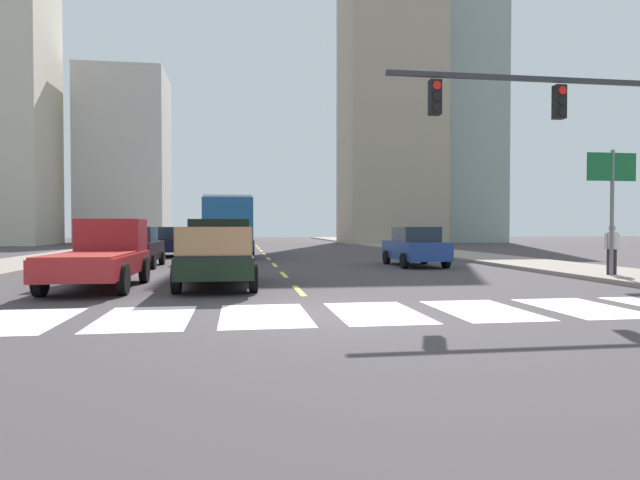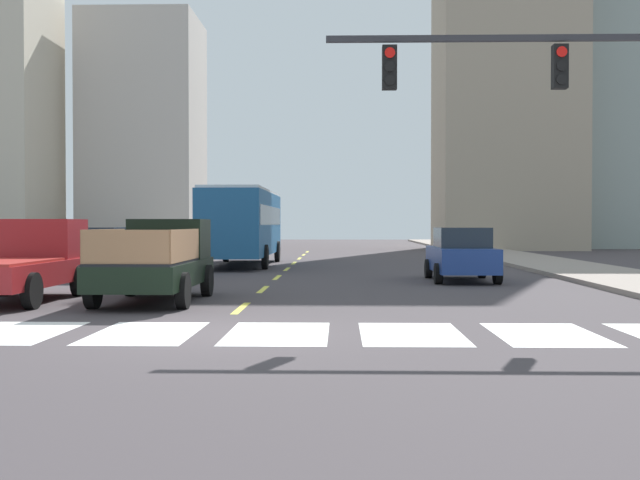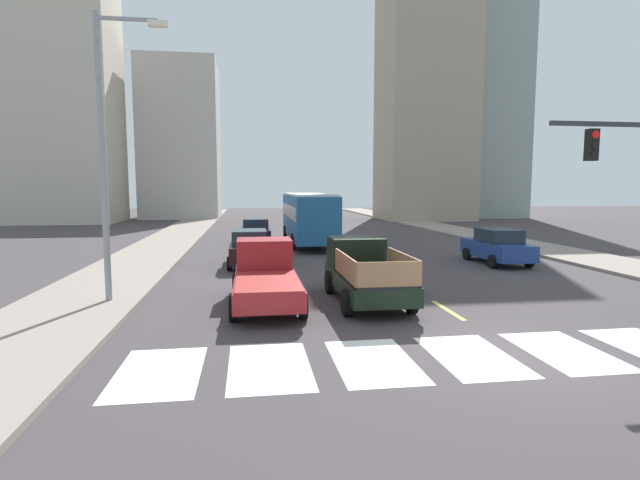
{
  "view_description": "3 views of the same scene",
  "coord_description": "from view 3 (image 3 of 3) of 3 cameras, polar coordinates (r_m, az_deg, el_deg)",
  "views": [
    {
      "loc": [
        -1.6,
        -10.56,
        1.72
      ],
      "look_at": [
        1.21,
        8.23,
        1.26
      ],
      "focal_mm": 30.59,
      "sensor_mm": 36.0,
      "label": 1
    },
    {
      "loc": [
        2.16,
        -13.4,
        1.84
      ],
      "look_at": [
        1.56,
        10.4,
        1.36
      ],
      "focal_mm": 45.06,
      "sensor_mm": 36.0,
      "label": 2
    },
    {
      "loc": [
        -5.96,
        -9.99,
        3.72
      ],
      "look_at": [
        -2.32,
        15.11,
        1.01
      ],
      "focal_mm": 27.65,
      "sensor_mm": 36.0,
      "label": 3
    }
  ],
  "objects": [
    {
      "name": "crosswalk_stripe_0",
      "position": [
        10.82,
        -18.17,
        -14.32
      ],
      "size": [
        1.7,
        2.9,
        0.01
      ],
      "primitive_type": "cube",
      "color": "white",
      "rests_on": "ground"
    },
    {
      "name": "pickup_dark",
      "position": [
        15.96,
        -6.31,
        -4.04
      ],
      "size": [
        2.18,
        5.2,
        1.96
      ],
      "rotation": [
        0.0,
        0.0,
        0.03
      ],
      "color": "maroon",
      "rests_on": "ground"
    },
    {
      "name": "sidewalk_right",
      "position": [
        33.11,
        23.35,
        -0.72
      ],
      "size": [
        3.84,
        110.0,
        0.15
      ],
      "primitive_type": "cube",
      "color": "gray",
      "rests_on": "ground"
    },
    {
      "name": "sedan_near_right",
      "position": [
        32.3,
        -7.46,
        0.97
      ],
      "size": [
        2.02,
        4.4,
        1.72
      ],
      "rotation": [
        0.0,
        0.0,
        0.03
      ],
      "color": "black",
      "rests_on": "ground"
    },
    {
      "name": "city_bus",
      "position": [
        32.22,
        -1.41,
        2.96
      ],
      "size": [
        2.72,
        10.8,
        3.32
      ],
      "rotation": [
        0.0,
        0.0,
        0.03
      ],
      "color": "#1F598E",
      "rests_on": "ground"
    },
    {
      "name": "lane_dash_1",
      "position": [
        20.25,
        9.06,
        -4.56
      ],
      "size": [
        0.16,
        2.4,
        0.01
      ],
      "primitive_type": "cube",
      "color": "#E1D548",
      "rests_on": "ground"
    },
    {
      "name": "crosswalk_stripe_3",
      "position": [
        11.71,
        17.13,
        -12.7
      ],
      "size": [
        1.7,
        2.9,
        0.01
      ],
      "primitive_type": "cube",
      "color": "white",
      "rests_on": "ground"
    },
    {
      "name": "lane_dash_6",
      "position": [
        44.55,
        -0.53,
        1.32
      ],
      "size": [
        0.16,
        2.4,
        0.01
      ],
      "primitive_type": "cube",
      "color": "#E1D548",
      "rests_on": "ground"
    },
    {
      "name": "lane_dash_0",
      "position": [
        15.65,
        14.55,
        -7.84
      ],
      "size": [
        0.16,
        2.4,
        0.01
      ],
      "primitive_type": "cube",
      "color": "#E1D548",
      "rests_on": "ground"
    },
    {
      "name": "lane_dash_4",
      "position": [
        34.71,
        1.69,
        -0.05
      ],
      "size": [
        0.16,
        2.4,
        0.01
      ],
      "primitive_type": "cube",
      "color": "#E1D548",
      "rests_on": "ground"
    },
    {
      "name": "lane_dash_5",
      "position": [
        39.62,
        0.44,
        0.72
      ],
      "size": [
        0.16,
        2.4,
        0.01
      ],
      "primitive_type": "cube",
      "color": "#E1D548",
      "rests_on": "ground"
    },
    {
      "name": "pickup_stakebed",
      "position": [
        16.44,
        5.1,
        -3.68
      ],
      "size": [
        2.18,
        5.2,
        1.96
      ],
      "rotation": [
        0.0,
        0.0,
        -0.04
      ],
      "color": "black",
      "rests_on": "ground"
    },
    {
      "name": "crosswalk_stripe_2",
      "position": [
        10.97,
        6.21,
        -13.75
      ],
      "size": [
        1.7,
        2.9,
        0.01
      ],
      "primitive_type": "cube",
      "color": "white",
      "rests_on": "ground"
    },
    {
      "name": "sedan_near_left",
      "position": [
        23.7,
        -8.16,
        -0.89
      ],
      "size": [
        2.02,
        4.4,
        1.72
      ],
      "rotation": [
        0.0,
        0.0,
        -0.02
      ],
      "color": "black",
      "rests_on": "ground"
    },
    {
      "name": "lane_dash_7",
      "position": [
        49.49,
        -1.31,
        1.8
      ],
      "size": [
        0.16,
        2.4,
        0.01
      ],
      "primitive_type": "cube",
      "color": "#E1D548",
      "rests_on": "ground"
    },
    {
      "name": "sidewalk_left",
      "position": [
        28.73,
        -19.0,
        -1.52
      ],
      "size": [
        3.84,
        110.0,
        0.15
      ],
      "primitive_type": "cube",
      "color": "gray",
      "rests_on": "ground"
    },
    {
      "name": "ground_plane",
      "position": [
        12.21,
        21.97,
        -12.1
      ],
      "size": [
        160.0,
        160.0,
        0.0
      ],
      "primitive_type": "plane",
      "color": "#423B3E"
    },
    {
      "name": "crosswalk_stripe_1",
      "position": [
        10.66,
        -5.88,
        -14.34
      ],
      "size": [
        1.7,
        2.9,
        0.01
      ],
      "primitive_type": "cube",
      "color": "white",
      "rests_on": "ground"
    },
    {
      "name": "block_low_left",
      "position": [
        67.04,
        19.08,
        15.5
      ],
      "size": [
        7.43,
        7.75,
        30.09
      ],
      "primitive_type": "cube",
      "color": "#8F9D98",
      "rests_on": "ground"
    },
    {
      "name": "sedan_mid",
      "position": [
        25.59,
        19.82,
        -0.68
      ],
      "size": [
        2.02,
        4.4,
        1.72
      ],
      "rotation": [
        0.0,
        0.0,
        -0.0
      ],
      "color": "navy",
      "rests_on": "ground"
    },
    {
      "name": "block_mid_right",
      "position": [
        63.13,
        -15.82,
        10.99
      ],
      "size": [
        8.99,
        8.51,
        18.7
      ],
      "primitive_type": "cube",
      "color": "beige",
      "rests_on": "ground"
    },
    {
      "name": "lane_dash_3",
      "position": [
        29.83,
        3.35,
        -1.07
      ],
      "size": [
        0.16,
        2.4,
        0.01
      ],
      "primitive_type": "cube",
      "color": "#E1D548",
      "rests_on": "ground"
    },
    {
      "name": "block_mid_left",
      "position": [
        60.16,
        12.15,
        19.08
      ],
      "size": [
        9.76,
        8.72,
        34.72
      ],
      "primitive_type": "cube",
      "color": "tan",
      "rests_on": "ground"
    },
    {
      "name": "tower_tall_centre",
      "position": [
        61.1,
        -27.92,
        21.11
      ],
      "size": [
        10.4,
        8.29,
        40.49
      ],
      "primitive_type": "cube",
      "color": "beige",
      "rests_on": "ground"
    },
    {
      "name": "streetlight_left",
      "position": [
        16.82,
        -23.38,
        9.86
      ],
      "size": [
        2.2,
        0.28,
        9.0
      ],
      "color": "gray",
      "rests_on": "ground"
    },
    {
      "name": "crosswalk_stripe_4",
      "position": [
        12.8,
        26.39,
        -11.45
      ],
      "size": [
        1.7,
        2.9,
        0.01
      ],
      "primitive_type": "cube",
      "color": "white",
      "rests_on": "ground"
    },
    {
      "name": "lane_dash_2",
      "position": [
        25.0,
        5.65,
        -2.48
      ],
      "size": [
        0.16,
        2.4,
        0.01
      ],
      "primitive_type": "cube",
      "color": "#E1D548",
      "rests_on": "ground"
    }
  ]
}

